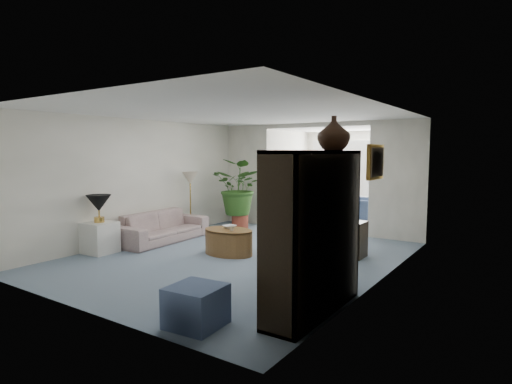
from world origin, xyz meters
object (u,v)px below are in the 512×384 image
Objects in this scene: cabinet_urn at (334,133)px; coffee_bowl at (230,227)px; sunroom_chair_maroon at (305,208)px; plant_pot at (240,221)px; coffee_table at (228,242)px; end_table at (100,238)px; floor_lamp at (190,178)px; framed_picture at (376,162)px; wingback_chair at (306,230)px; coffee_cup at (232,229)px; ottoman at (196,306)px; sunroom_chair_blue at (361,213)px; sofa at (163,227)px; side_table_dark at (350,239)px; sunroom_table at (343,211)px; entertainment_cabinet at (314,232)px; table_lamp at (99,203)px.

coffee_bowl is at bearing 154.24° from cabinet_urn.
cabinet_urn reaches higher than sunroom_chair_maroon.
coffee_bowl is 2.52m from plant_pot.
coffee_table reaches higher than plant_pot.
end_table is 4.83m from cabinet_urn.
floor_lamp is at bearing 151.89° from coffee_bowl.
framed_picture is 0.52× the size of wingback_chair.
cabinet_urn is at bearing -103.95° from framed_picture.
coffee_cup reaches higher than ottoman.
ottoman is at bearing -113.60° from framed_picture.
wingback_chair is 3.12m from sunroom_chair_blue.
sunroom_chair_blue is (0.90, 3.97, -0.12)m from coffee_cup.
sofa reaches higher than ottoman.
side_table_dark reaches higher than sofa.
sunroom_chair_maroon reaches higher than end_table.
sunroom_chair_maroon reaches higher than coffee_cup.
sunroom_table is at bearing -96.96° from wingback_chair.
plant_pot is 2.92m from sunroom_table.
sunroom_chair_maroon is at bearing 118.16° from entertainment_cabinet.
end_table is 2.54m from floor_lamp.
coffee_table is 0.98× the size of wingback_chair.
sunroom_chair_maroon is 1.57× the size of sunroom_table.
floor_lamp is 4.28m from sunroom_table.
sunroom_table is at bearing 100.41° from ottoman.
cabinet_urn reaches higher than sunroom_chair_blue.
wingback_chair reaches higher than ottoman.
coffee_table is at bearing 12.98° from wingback_chair.
wingback_chair is at bearing 119.00° from entertainment_cabinet.
sunroom_table is (0.15, 4.72, -0.24)m from coffee_cup.
coffee_bowl is 3.93m from sunroom_chair_blue.
sunroom_chair_blue is (-0.83, 2.82, 0.06)m from side_table_dark.
ottoman is (-1.08, -2.48, -1.48)m from framed_picture.
table_lamp is at bearing -111.39° from sunroom_table.
side_table_dark is at bearing 86.40° from ottoman.
side_table_dark is 3.45m from plant_pot.
cabinet_urn is (1.32, -1.88, 1.62)m from wingback_chair.
framed_picture is 5.04m from end_table.
sunroom_chair_maroon reaches higher than coffee_table.
sunroom_table is at bearing 68.61° from end_table.
wingback_chair is at bearing 125.06° from cabinet_urn.
sofa is 2.56× the size of sunroom_chair_maroon.
entertainment_cabinet is at bearing -31.68° from floor_lamp.
table_lamp reaches higher than ottoman.
floor_lamp is at bearing 148.32° from entertainment_cabinet.
side_table_dark is (1.92, 0.95, -0.16)m from coffee_bowl.
wingback_chair is (3.17, 1.99, 0.16)m from end_table.
table_lamp is 5.97m from sunroom_chair_blue.
sofa is 1.11× the size of entertainment_cabinet.
plant_pot is (0.63, 3.46, -0.75)m from table_lamp.
side_table_dark is 3.74m from ottoman.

